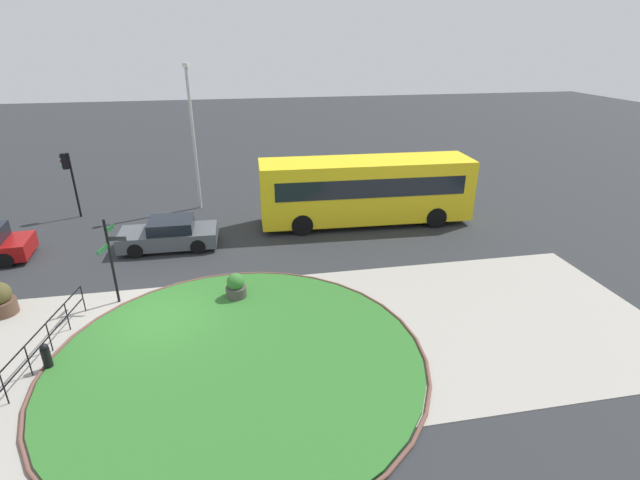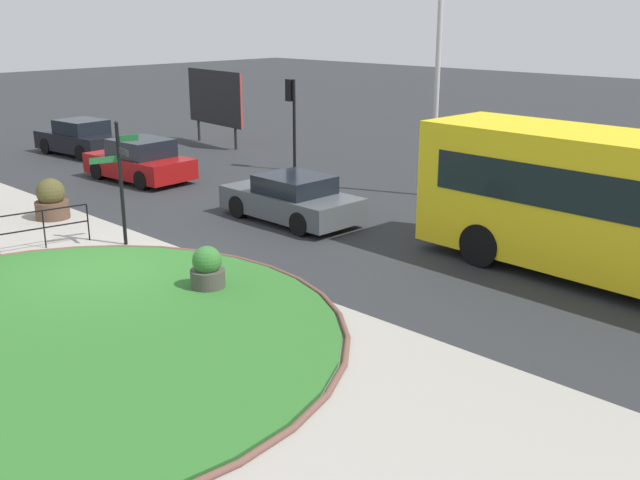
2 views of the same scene
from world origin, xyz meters
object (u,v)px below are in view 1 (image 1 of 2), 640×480
(signpost_directional, at_px, (111,256))
(lamppost_tall, at_px, (193,134))
(traffic_light_near, at_px, (68,171))
(planter_kerbside, at_px, (236,287))
(car_far_lane, at_px, (169,234))
(bus_yellow, at_px, (366,190))
(bollard_foreground, at_px, (46,356))
(planter_near_signpost, at_px, (0,300))

(signpost_directional, relative_size, lamppost_tall, 0.42)
(traffic_light_near, bearing_deg, planter_kerbside, 130.59)
(lamppost_tall, xyz_separation_m, planter_kerbside, (1.68, -10.20, -3.54))
(signpost_directional, height_order, planter_kerbside, signpost_directional)
(signpost_directional, bearing_deg, car_far_lane, 74.11)
(bus_yellow, distance_m, lamppost_tall, 9.28)
(lamppost_tall, bearing_deg, bollard_foreground, -105.22)
(planter_near_signpost, bearing_deg, traffic_light_near, 90.82)
(traffic_light_near, relative_size, planter_near_signpost, 2.84)
(bus_yellow, bearing_deg, lamppost_tall, 157.09)
(signpost_directional, height_order, bus_yellow, bus_yellow)
(signpost_directional, xyz_separation_m, traffic_light_near, (-3.81, 9.40, 0.65))
(bollard_foreground, bearing_deg, planter_near_signpost, 126.07)
(lamppost_tall, distance_m, planter_kerbside, 10.92)
(car_far_lane, distance_m, traffic_light_near, 7.28)
(traffic_light_near, bearing_deg, car_far_lane, 138.52)
(car_far_lane, relative_size, planter_near_signpost, 3.57)
(bollard_foreground, bearing_deg, signpost_directional, 70.50)
(traffic_light_near, distance_m, planter_near_signpost, 9.67)
(bollard_foreground, xyz_separation_m, lamppost_tall, (3.58, 13.14, 3.55))
(signpost_directional, height_order, bollard_foreground, signpost_directional)
(car_far_lane, bearing_deg, planter_near_signpost, 43.63)
(bus_yellow, bearing_deg, bollard_foreground, -139.39)
(bus_yellow, relative_size, planter_near_signpost, 8.82)
(traffic_light_near, distance_m, lamppost_tall, 6.36)
(signpost_directional, bearing_deg, planter_near_signpost, -178.81)
(traffic_light_near, distance_m, planter_kerbside, 12.78)
(planter_kerbside, bearing_deg, bus_yellow, 44.66)
(bus_yellow, bearing_deg, signpost_directional, -148.62)
(bollard_foreground, relative_size, lamppost_tall, 0.11)
(car_far_lane, distance_m, planter_kerbside, 5.73)
(car_far_lane, bearing_deg, signpost_directional, 74.88)
(bus_yellow, xyz_separation_m, lamppost_tall, (-8.15, 3.80, 2.28))
(traffic_light_near, bearing_deg, planter_near_signpost, 93.02)
(bollard_foreground, height_order, lamppost_tall, lamppost_tall)
(signpost_directional, xyz_separation_m, lamppost_tall, (2.35, 9.70, 2.19))
(signpost_directional, distance_m, planter_near_signpost, 3.89)
(traffic_light_near, height_order, planter_kerbside, traffic_light_near)
(car_far_lane, height_order, lamppost_tall, lamppost_tall)
(car_far_lane, relative_size, lamppost_tall, 0.56)
(planter_kerbside, bearing_deg, bollard_foreground, -150.68)
(car_far_lane, xyz_separation_m, planter_kerbside, (2.74, -5.03, -0.16))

